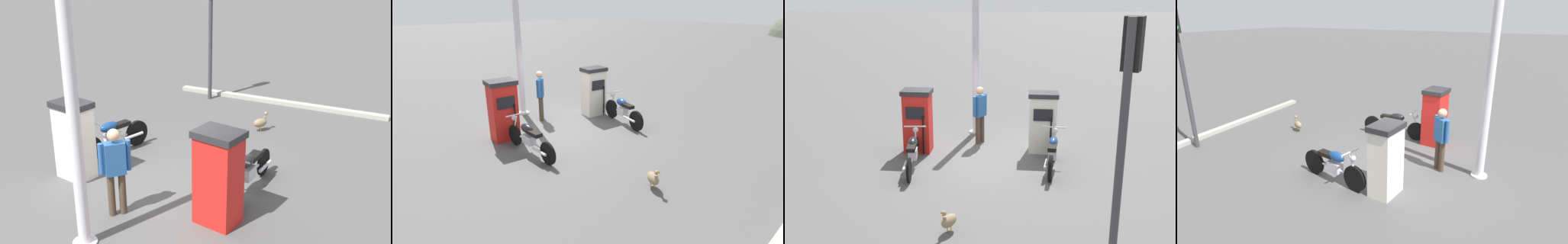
% 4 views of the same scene
% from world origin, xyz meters
% --- Properties ---
extents(ground_plane, '(120.00, 120.00, 0.00)m').
position_xyz_m(ground_plane, '(0.00, 0.00, 0.00)').
color(ground_plane, '#4C4C4C').
extents(fuel_pump_near, '(0.71, 0.83, 1.72)m').
position_xyz_m(fuel_pump_near, '(-0.41, -1.68, 0.87)').
color(fuel_pump_near, red).
rests_on(fuel_pump_near, ground).
extents(fuel_pump_far, '(0.66, 0.84, 1.65)m').
position_xyz_m(fuel_pump_far, '(-0.41, 1.68, 0.84)').
color(fuel_pump_far, silver).
rests_on(fuel_pump_far, ground).
extents(motorcycle_near_pump, '(2.12, 0.56, 0.93)m').
position_xyz_m(motorcycle_near_pump, '(0.89, -1.64, 0.45)').
color(motorcycle_near_pump, black).
rests_on(motorcycle_near_pump, ground).
extents(motorcycle_far_pump, '(1.96, 0.69, 0.95)m').
position_xyz_m(motorcycle_far_pump, '(0.88, 1.79, 0.45)').
color(motorcycle_far_pump, black).
rests_on(motorcycle_far_pump, ground).
extents(attendant_person, '(0.50, 0.42, 1.64)m').
position_xyz_m(attendant_person, '(-1.11, -0.01, 0.94)').
color(attendant_person, '#473828').
rests_on(attendant_person, ground).
extents(wandering_duck, '(0.48, 0.38, 0.51)m').
position_xyz_m(wandering_duck, '(4.00, -0.52, 0.24)').
color(wandering_duck, '#847051').
rests_on(wandering_duck, ground).
extents(canopy_support_pole, '(0.40, 0.40, 4.42)m').
position_xyz_m(canopy_support_pole, '(-2.10, -0.15, 2.13)').
color(canopy_support_pole, silver).
rests_on(canopy_support_pole, ground).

